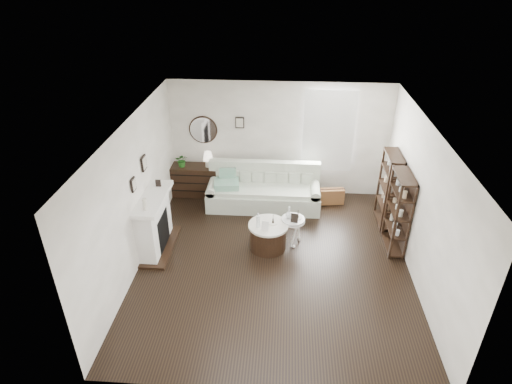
# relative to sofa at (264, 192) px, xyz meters

# --- Properties ---
(room) EXTENTS (5.50, 5.50, 5.50)m
(room) POSITION_rel_sofa_xyz_m (1.04, 0.62, 1.27)
(room) COLOR black
(room) RESTS_ON ground
(fireplace) EXTENTS (0.50, 1.40, 1.84)m
(fireplace) POSITION_rel_sofa_xyz_m (-2.01, -1.78, 0.21)
(fireplace) COLOR white
(fireplace) RESTS_ON ground
(shelf_unit_far) EXTENTS (0.30, 0.80, 1.60)m
(shelf_unit_far) POSITION_rel_sofa_xyz_m (2.64, -0.53, 0.48)
(shelf_unit_far) COLOR black
(shelf_unit_far) RESTS_ON ground
(shelf_unit_near) EXTENTS (0.30, 0.80, 1.60)m
(shelf_unit_near) POSITION_rel_sofa_xyz_m (2.64, -1.43, 0.48)
(shelf_unit_near) COLOR black
(shelf_unit_near) RESTS_ON ground
(sofa) EXTENTS (2.54, 0.88, 0.98)m
(sofa) POSITION_rel_sofa_xyz_m (0.00, 0.00, 0.00)
(sofa) COLOR beige
(sofa) RESTS_ON ground
(quilt) EXTENTS (0.60, 0.52, 0.14)m
(quilt) POSITION_rel_sofa_xyz_m (-0.83, -0.13, 0.25)
(quilt) COLOR #248660
(quilt) RESTS_ON sofa
(suitcase) EXTENTS (0.58, 0.26, 0.37)m
(suitcase) POSITION_rel_sofa_xyz_m (1.57, 0.17, -0.14)
(suitcase) COLOR brown
(suitcase) RESTS_ON ground
(dresser) EXTENTS (1.11, 0.48, 0.74)m
(dresser) POSITION_rel_sofa_xyz_m (-1.64, 0.39, 0.05)
(dresser) COLOR black
(dresser) RESTS_ON ground
(table_lamp) EXTENTS (0.31, 0.31, 0.37)m
(table_lamp) POSITION_rel_sofa_xyz_m (-1.32, 0.39, 0.60)
(table_lamp) COLOR white
(table_lamp) RESTS_ON dresser
(potted_plant) EXTENTS (0.30, 0.26, 0.32)m
(potted_plant) POSITION_rel_sofa_xyz_m (-1.92, 0.35, 0.58)
(potted_plant) COLOR #205A19
(potted_plant) RESTS_ON dresser
(drum_table) EXTENTS (0.78, 0.78, 0.54)m
(drum_table) POSITION_rel_sofa_xyz_m (0.18, -1.63, -0.05)
(drum_table) COLOR black
(drum_table) RESTS_ON ground
(pedestal_table) EXTENTS (0.47, 0.47, 0.57)m
(pedestal_table) POSITION_rel_sofa_xyz_m (0.66, -1.42, 0.19)
(pedestal_table) COLOR white
(pedestal_table) RESTS_ON ground
(eiffel_drum) EXTENTS (0.10, 0.10, 0.17)m
(eiffel_drum) POSITION_rel_sofa_xyz_m (0.27, -1.57, 0.30)
(eiffel_drum) COLOR black
(eiffel_drum) RESTS_ON drum_table
(bottle_drum) EXTENTS (0.07, 0.07, 0.30)m
(bottle_drum) POSITION_rel_sofa_xyz_m (-0.01, -1.71, 0.37)
(bottle_drum) COLOR silver
(bottle_drum) RESTS_ON drum_table
(card_frame_drum) EXTENTS (0.15, 0.08, 0.19)m
(card_frame_drum) POSITION_rel_sofa_xyz_m (0.13, -1.82, 0.31)
(card_frame_drum) COLOR silver
(card_frame_drum) RESTS_ON drum_table
(eiffel_ped) EXTENTS (0.11, 0.11, 0.16)m
(eiffel_ped) POSITION_rel_sofa_xyz_m (0.75, -1.39, 0.32)
(eiffel_ped) COLOR black
(eiffel_ped) RESTS_ON pedestal_table
(flask_ped) EXTENTS (0.14, 0.14, 0.25)m
(flask_ped) POSITION_rel_sofa_xyz_m (0.58, -1.40, 0.37)
(flask_ped) COLOR silver
(flask_ped) RESTS_ON pedestal_table
(card_frame_ped) EXTENTS (0.15, 0.08, 0.18)m
(card_frame_ped) POSITION_rel_sofa_xyz_m (0.68, -1.55, 0.33)
(card_frame_ped) COLOR black
(card_frame_ped) RESTS_ON pedestal_table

